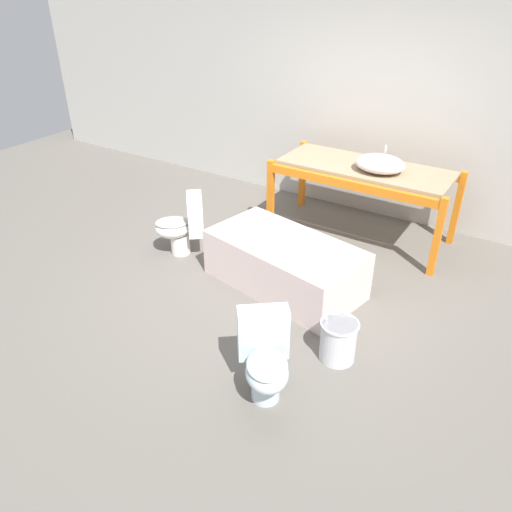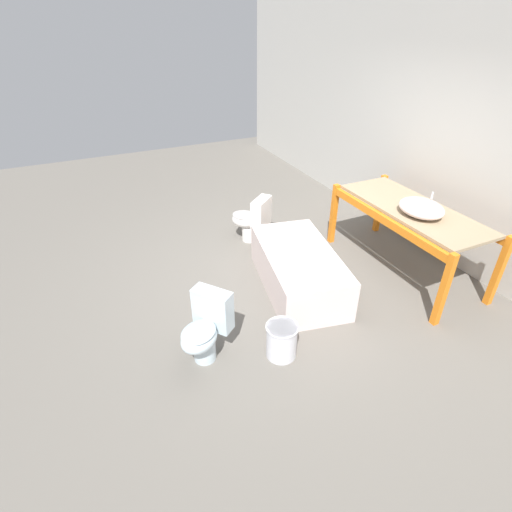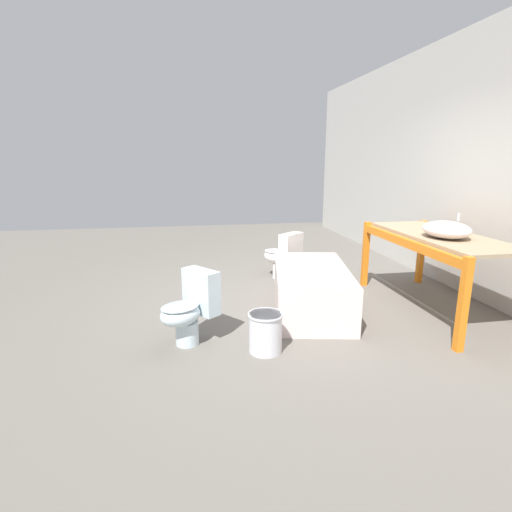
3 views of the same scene
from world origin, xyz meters
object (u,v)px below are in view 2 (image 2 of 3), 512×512
sink_basin (421,208)px  bathtub_main (299,267)px  toilet_far (252,219)px  toilet_near (205,328)px  bucket_white (282,340)px

sink_basin → bathtub_main: (-0.40, -1.30, -0.66)m
bathtub_main → toilet_far: (-1.25, -0.02, 0.06)m
toilet_near → toilet_far: 2.27m
bathtub_main → toilet_near: toilet_near is taller
toilet_near → sink_basin: bearing=56.1°
toilet_near → toilet_far: size_ratio=1.00×
sink_basin → bathtub_main: bearing=-107.0°
sink_basin → toilet_far: sink_basin is taller
bucket_white → toilet_far: bearing=162.6°
toilet_near → bucket_white: (0.29, 0.64, -0.16)m
toilet_near → bucket_white: size_ratio=1.89×
bathtub_main → bucket_white: 1.13m
sink_basin → toilet_far: 2.21m
sink_basin → toilet_far: bearing=-141.2°
sink_basin → bathtub_main: size_ratio=0.33×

